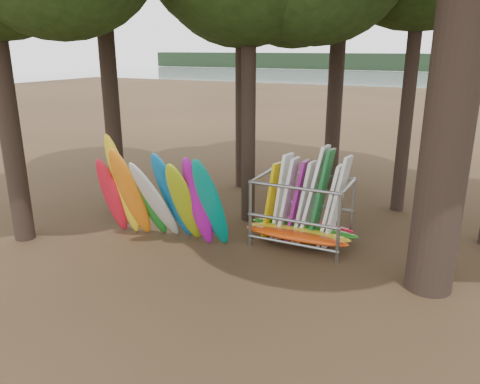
% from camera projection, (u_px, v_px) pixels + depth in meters
% --- Properties ---
extents(ground, '(120.00, 120.00, 0.00)m').
position_uv_depth(ground, '(241.00, 262.00, 12.27)').
color(ground, '#47331E').
rests_on(ground, ground).
extents(lake, '(160.00, 160.00, 0.00)m').
position_uv_depth(lake, '(433.00, 89.00, 63.74)').
color(lake, gray).
rests_on(lake, ground).
extents(far_shore, '(160.00, 4.00, 4.00)m').
position_uv_depth(far_shore, '(453.00, 63.00, 106.04)').
color(far_shore, black).
rests_on(far_shore, ground).
extents(kayak_row, '(3.97, 2.18, 3.26)m').
position_uv_depth(kayak_row, '(160.00, 198.00, 13.03)').
color(kayak_row, red).
rests_on(kayak_row, ground).
extents(storage_rack, '(3.21, 1.53, 2.89)m').
position_uv_depth(storage_rack, '(302.00, 213.00, 13.15)').
color(storage_rack, gray).
rests_on(storage_rack, ground).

